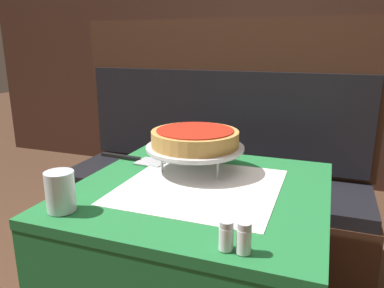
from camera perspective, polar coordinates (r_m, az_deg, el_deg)
dining_table_front at (r=1.25m, az=1.27°, el=-11.51°), size 0.78×0.78×0.73m
dining_table_rear at (r=2.71m, az=9.21°, el=3.73°), size 0.80×0.80×0.74m
booth_bench at (r=2.04m, az=3.04°, el=-8.05°), size 1.60×0.49×1.29m
back_wall_panel at (r=3.24m, az=14.44°, el=15.24°), size 6.00×0.04×2.40m
pizza_pan_stand at (r=1.31m, az=0.45°, el=-0.71°), size 0.35×0.35×0.09m
deep_dish_pizza at (r=1.30m, az=0.46°, el=0.95°), size 0.31×0.31×0.06m
pizza_server at (r=1.47m, az=-8.66°, el=-2.29°), size 0.28×0.10×0.01m
water_glass_near at (r=1.07m, az=-19.42°, el=-6.82°), size 0.08×0.08×0.11m
salt_shaker at (r=0.85m, az=5.23°, el=-13.71°), size 0.03×0.03×0.07m
pepper_shaker at (r=0.84m, az=7.93°, el=-14.00°), size 0.03×0.03×0.07m
condiment_caddy at (r=2.58m, az=9.03°, el=6.23°), size 0.12×0.12×0.16m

